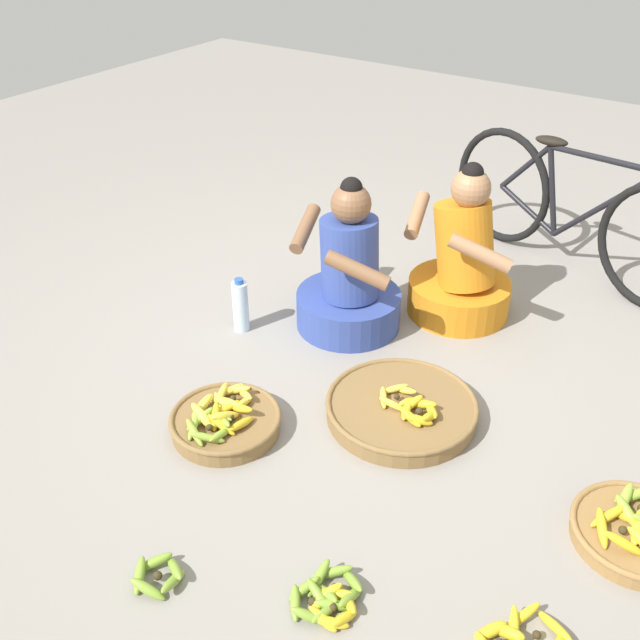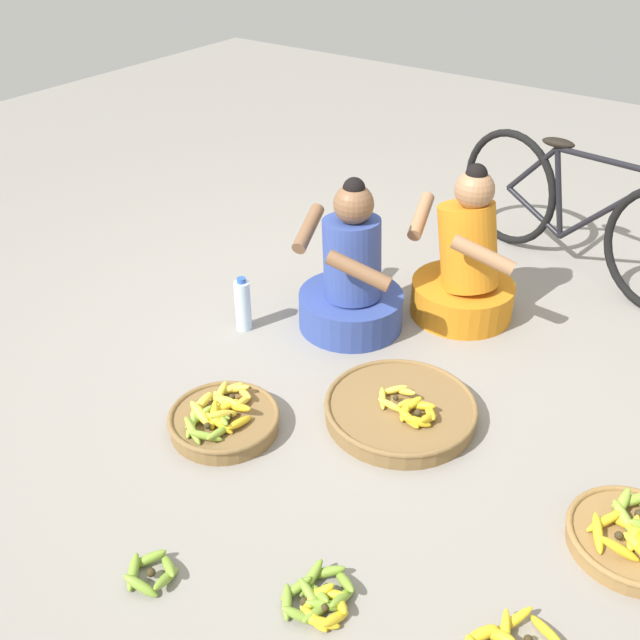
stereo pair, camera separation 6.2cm
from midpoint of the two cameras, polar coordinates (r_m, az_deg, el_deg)
name	(u,v)px [view 1 (the left image)]	position (r m, az deg, el deg)	size (l,w,h in m)	color
ground_plane	(344,364)	(3.49, 1.34, -3.38)	(10.00, 10.00, 0.00)	gray
vendor_woman_front	(348,281)	(3.64, 1.71, 2.97)	(0.67, 0.54, 0.79)	#334793
vendor_woman_behind	(461,267)	(3.81, 10.28, 3.98)	(0.67, 0.53, 0.81)	orange
bicycle_leaning	(573,212)	(4.32, 18.41, 7.84)	(1.63, 0.60, 0.73)	black
banana_basket_mid_right	(638,531)	(2.88, 22.54, -14.69)	(0.46, 0.46, 0.14)	olive
banana_basket_mid_left	(402,409)	(3.17, 5.72, -6.75)	(0.64, 0.64, 0.14)	brown
banana_basket_back_right	(225,421)	(3.12, -7.85, -7.63)	(0.46, 0.46, 0.15)	brown
loose_bananas_near_bicycle	(158,575)	(2.64, -12.97, -18.49)	(0.20, 0.20, 0.08)	olive
loose_bananas_front_right	(328,598)	(2.53, -0.11, -20.52)	(0.25, 0.28, 0.09)	olive
loose_bananas_front_left	(516,640)	(2.51, 14.03, -22.65)	(0.28, 0.30, 0.09)	gold
water_bottle	(241,306)	(3.69, -6.57, 1.07)	(0.08, 0.08, 0.29)	silver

